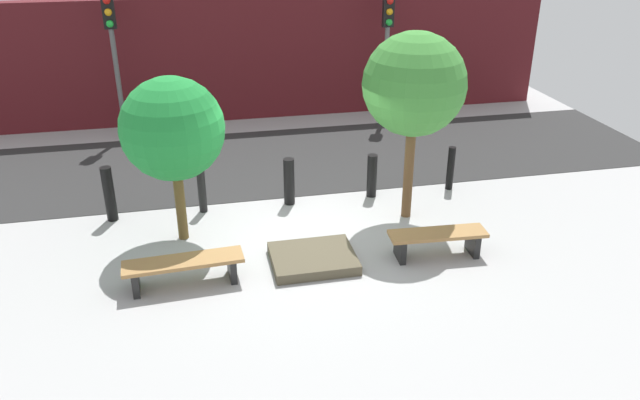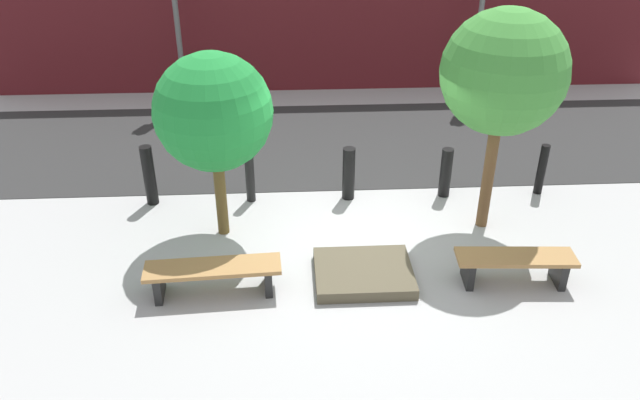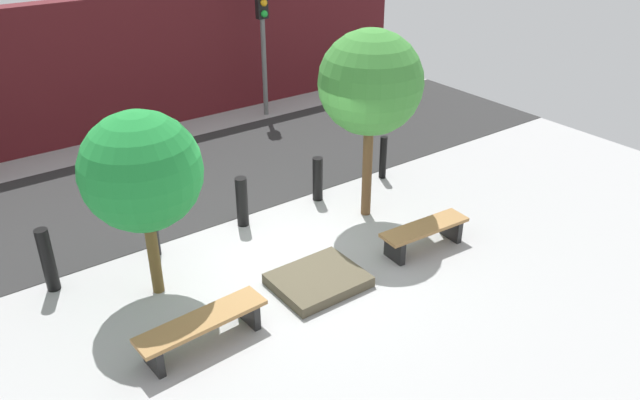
{
  "view_description": "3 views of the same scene",
  "coord_description": "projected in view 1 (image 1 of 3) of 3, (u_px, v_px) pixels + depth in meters",
  "views": [
    {
      "loc": [
        -1.73,
        -9.42,
        5.29
      ],
      "look_at": [
        0.14,
        -0.71,
        1.06
      ],
      "focal_mm": 35.0,
      "sensor_mm": 36.0,
      "label": 1
    },
    {
      "loc": [
        -0.99,
        -7.86,
        5.28
      ],
      "look_at": [
        -0.6,
        -0.67,
        1.18
      ],
      "focal_mm": 35.0,
      "sensor_mm": 36.0,
      "label": 2
    },
    {
      "loc": [
        -4.64,
        -7.23,
        5.66
      ],
      "look_at": [
        0.53,
        -0.16,
        1.02
      ],
      "focal_mm": 35.0,
      "sensor_mm": 36.0,
      "label": 3
    }
  ],
  "objects": [
    {
      "name": "bollard_right",
      "position": [
        372.0,
        176.0,
        12.33
      ],
      "size": [
        0.2,
        0.2,
        0.87
      ],
      "primitive_type": "cylinder",
      "color": "black",
      "rests_on": "ground"
    },
    {
      "name": "ground_plane",
      "position": [
        304.0,
        239.0,
        10.92
      ],
      "size": [
        18.0,
        18.0,
        0.0
      ],
      "primitive_type": "plane",
      "color": "#A6A6A6"
    },
    {
      "name": "bench_right",
      "position": [
        437.0,
        239.0,
        10.25
      ],
      "size": [
        1.63,
        0.53,
        0.45
      ],
      "rotation": [
        0.0,
        0.0,
        -0.06
      ],
      "color": "black",
      "rests_on": "ground"
    },
    {
      "name": "building_facade",
      "position": [
        252.0,
        58.0,
        16.59
      ],
      "size": [
        16.2,
        0.5,
        3.21
      ],
      "primitive_type": "cube",
      "color": "#511419",
      "rests_on": "ground"
    },
    {
      "name": "bollard_far_right",
      "position": [
        451.0,
        168.0,
        12.64
      ],
      "size": [
        0.15,
        0.15,
        0.91
      ],
      "primitive_type": "cylinder",
      "color": "black",
      "rests_on": "ground"
    },
    {
      "name": "bollard_far_left",
      "position": [
        109.0,
        194.0,
        11.35
      ],
      "size": [
        0.2,
        0.2,
        1.05
      ],
      "primitive_type": "cylinder",
      "color": "black",
      "rests_on": "ground"
    },
    {
      "name": "bollard_center",
      "position": [
        289.0,
        182.0,
        12.01
      ],
      "size": [
        0.21,
        0.21,
        0.93
      ],
      "primitive_type": "cylinder",
      "color": "black",
      "rests_on": "ground"
    },
    {
      "name": "tree_behind_right_bench",
      "position": [
        414.0,
        85.0,
        10.65
      ],
      "size": [
        1.8,
        1.8,
        3.41
      ],
      "color": "brown",
      "rests_on": "ground"
    },
    {
      "name": "bench_left",
      "position": [
        184.0,
        267.0,
        9.47
      ],
      "size": [
        1.84,
        0.56,
        0.43
      ],
      "rotation": [
        0.0,
        0.0,
        0.06
      ],
      "color": "black",
      "rests_on": "ground"
    },
    {
      "name": "traffic_light_west",
      "position": [
        113.0,
        41.0,
        14.65
      ],
      "size": [
        0.28,
        0.27,
        3.45
      ],
      "color": "#5A5A5A",
      "rests_on": "ground"
    },
    {
      "name": "planter_bed",
      "position": [
        313.0,
        258.0,
        10.14
      ],
      "size": [
        1.36,
        1.1,
        0.17
      ],
      "primitive_type": "cube",
      "color": "brown",
      "rests_on": "ground"
    },
    {
      "name": "bollard_left",
      "position": [
        202.0,
        189.0,
        11.69
      ],
      "size": [
        0.15,
        0.15,
        0.94
      ],
      "primitive_type": "cylinder",
      "color": "black",
      "rests_on": "ground"
    },
    {
      "name": "road_strip",
      "position": [
        273.0,
        160.0,
        14.25
      ],
      "size": [
        18.0,
        4.12,
        0.01
      ],
      "primitive_type": "cube",
      "color": "#2B2B2B",
      "rests_on": "ground"
    },
    {
      "name": "tree_behind_left_bench",
      "position": [
        172.0,
        129.0,
        10.09
      ],
      "size": [
        1.71,
        1.71,
        2.86
      ],
      "color": "brown",
      "rests_on": "ground"
    },
    {
      "name": "traffic_light_mid_west",
      "position": [
        387.0,
        35.0,
        15.99
      ],
      "size": [
        0.28,
        0.27,
        3.25
      ],
      "color": "slate",
      "rests_on": "ground"
    }
  ]
}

